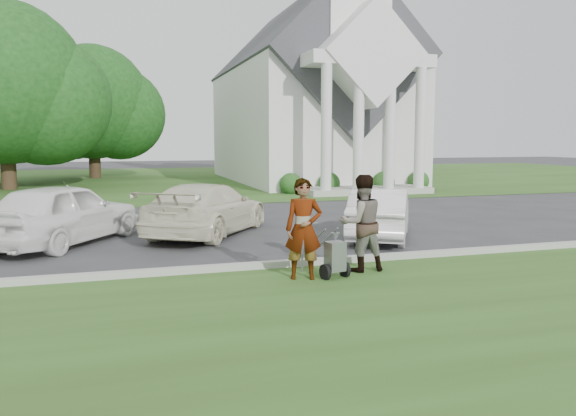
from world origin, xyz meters
name	(u,v)px	position (x,y,z in m)	size (l,w,h in m)	color
ground	(259,276)	(0.00, 0.00, 0.00)	(120.00, 120.00, 0.00)	#333335
grass_strip	(310,324)	(0.00, -3.00, 0.01)	(80.00, 7.00, 0.01)	#2D4A19
church_lawn	(159,180)	(0.00, 27.00, 0.01)	(80.00, 30.00, 0.01)	#2D4A19
curb	(253,266)	(0.00, 0.55, 0.07)	(80.00, 0.18, 0.15)	#9E9E93
church	(309,85)	(9.00, 23.11, 5.94)	(9.19, 19.00, 24.10)	white
tree_left	(3,91)	(-8.01, 21.99, 5.11)	(10.63, 8.40, 9.71)	#332316
tree_back	(92,108)	(-4.01, 29.99, 4.73)	(9.61, 7.60, 8.89)	#332316
striping_cart	(335,257)	(1.32, -0.61, 0.41)	(0.65, 1.10, 0.96)	black
person_left	(304,230)	(0.74, -0.47, 0.95)	(0.69, 0.45, 1.90)	#999999
person_right	(361,224)	(2.04, -0.20, 0.96)	(0.94, 0.73, 1.92)	#999999
parking_meter_near	(302,233)	(0.87, 0.02, 0.81)	(0.09, 0.08, 1.28)	gray
car_b	(63,213)	(-3.90, 4.62, 0.79)	(1.87, 4.65, 1.58)	white
car_c	(207,209)	(-0.23, 5.00, 0.72)	(2.01, 4.95, 1.44)	#E8E4C5
car_d	(380,213)	(4.10, 3.14, 0.67)	(1.41, 4.06, 1.34)	white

